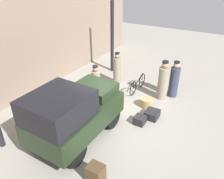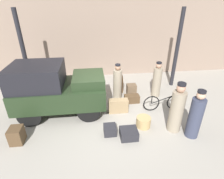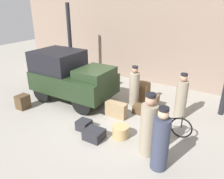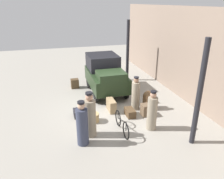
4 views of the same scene
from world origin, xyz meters
name	(u,v)px [view 2 (image 2 of 4)]	position (x,y,z in m)	size (l,w,h in m)	color
ground_plane	(108,114)	(0.00, 0.00, 0.00)	(30.00, 30.00, 0.00)	gray
station_building_facade	(99,36)	(0.00, 4.08, 2.25)	(16.00, 0.15, 4.50)	gray
canopy_pillar_left	(24,55)	(-3.38, 2.21, 1.86)	(0.18, 0.18, 3.71)	black
canopy_pillar_right	(177,50)	(3.57, 2.21, 1.86)	(0.18, 0.18, 3.71)	black
truck	(56,88)	(-1.87, 0.40, 1.06)	(3.28, 1.75, 1.97)	black
bicycle	(163,102)	(2.22, 0.02, 0.34)	(1.62, 0.04, 0.70)	black
wicker_basket	(143,122)	(1.16, -0.90, 0.18)	(0.50, 0.50, 0.37)	tan
porter_with_bicycle	(118,83)	(0.57, 1.22, 0.72)	(0.37, 0.37, 1.59)	gray
porter_carrying_trunk	(177,110)	(2.14, -1.19, 0.79)	(0.44, 0.44, 1.75)	gray
conductor_in_dark_uniform	(157,81)	(2.34, 1.20, 0.74)	(0.38, 0.38, 1.62)	gray
porter_lifting_near_truck	(195,116)	(2.59, -1.54, 0.75)	(0.41, 0.41, 1.65)	#33384C
trunk_large_brown	(118,106)	(0.43, 0.10, 0.27)	(0.76, 0.29, 0.54)	#937A56
trunk_wicker_pale	(129,134)	(0.54, -1.39, 0.15)	(0.55, 0.50, 0.30)	#232328
suitcase_small_leather	(131,90)	(1.26, 1.43, 0.26)	(0.43, 0.34, 0.51)	brown
suitcase_black_upright	(17,135)	(-2.92, -1.16, 0.26)	(0.38, 0.44, 0.52)	#4C3823
trunk_umber_medium	(110,130)	(-0.03, -1.14, 0.15)	(0.41, 0.40, 0.31)	#232328
trunk_barrel_dark	(118,83)	(0.70, 1.85, 0.43)	(0.39, 0.47, 0.83)	brown
suitcase_tan_flat	(132,99)	(1.13, 0.76, 0.16)	(0.63, 0.35, 0.32)	#4C3823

